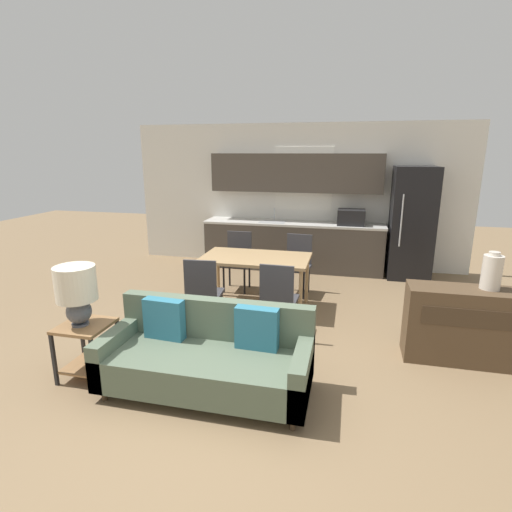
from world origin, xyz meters
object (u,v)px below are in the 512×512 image
object	(u,v)px
refrigerator	(412,223)
couch	(208,356)
vase	(492,272)
dining_chair_near_right	(278,296)
side_table	(87,342)
table_lamp	(76,290)
dining_chair_far_left	(238,258)
dining_chair_near_left	(203,290)
dining_chair_far_right	(297,262)
credenza	(467,325)
dining_table	(256,261)

from	to	relation	value
refrigerator	couch	distance (m)	4.75
vase	dining_chair_near_right	world-z (taller)	vase
side_table	table_lamp	world-z (taller)	table_lamp
dining_chair_near_right	dining_chair_far_left	bearing A→B (deg)	-57.41
refrigerator	dining_chair_near_left	distance (m)	4.03
table_lamp	dining_chair_far_left	size ratio (longest dim) A/B	0.63
dining_chair_near_right	dining_chair_far_right	distance (m)	1.59
refrigerator	dining_chair_near_left	bearing A→B (deg)	-133.75
table_lamp	dining_chair_near_left	bearing A→B (deg)	60.83
side_table	dining_chair_near_right	distance (m)	2.13
side_table	table_lamp	bearing A→B (deg)	-146.07
dining_chair_far_left	dining_chair_near_left	xyz separation A→B (m)	(0.01, -1.59, 0.00)
vase	dining_chair_near_right	xyz separation A→B (m)	(-2.21, 0.07, -0.48)
refrigerator	dining_chair_far_left	bearing A→B (deg)	-154.83
credenza	dining_chair_near_right	bearing A→B (deg)	176.64
dining_chair_near_right	side_table	bearing A→B (deg)	40.03
refrigerator	dining_chair_near_right	size ratio (longest dim) A/B	2.09
table_lamp	dining_chair_far_left	xyz separation A→B (m)	(0.74, 2.93, -0.41)
side_table	dining_chair_near_left	bearing A→B (deg)	61.44
dining_table	refrigerator	bearing A→B (deg)	42.05
dining_chair_far_right	vase	bearing A→B (deg)	-30.39
table_lamp	dining_chair_far_right	distance (m)	3.42
side_table	dining_chair_far_left	xyz separation A→B (m)	(0.71, 2.91, 0.13)
dining_table	dining_chair_far_right	xyz separation A→B (m)	(0.49, 0.77, -0.18)
refrigerator	dining_chair_far_right	size ratio (longest dim) A/B	2.09
dining_chair_far_right	couch	bearing A→B (deg)	-92.47
side_table	dining_chair_near_left	size ratio (longest dim) A/B	0.60
credenza	dining_chair_far_left	size ratio (longest dim) A/B	1.33
dining_chair_near_right	dining_table	bearing A→B (deg)	-58.25
credenza	vase	world-z (taller)	vase
credenza	table_lamp	bearing A→B (deg)	-161.83
refrigerator	dining_chair_far_right	distance (m)	2.28
dining_table	vase	xyz separation A→B (m)	(2.69, -0.89, 0.30)
refrigerator	side_table	world-z (taller)	refrigerator
couch	dining_chair_far_left	xyz separation A→B (m)	(-0.52, 2.82, 0.18)
dining_table	dining_chair_far_right	distance (m)	0.93
dining_table	side_table	xyz separation A→B (m)	(-1.19, -2.14, -0.32)
credenza	refrigerator	bearing A→B (deg)	94.08
dining_table	table_lamp	bearing A→B (deg)	-119.44
credenza	vase	xyz separation A→B (m)	(0.17, 0.05, 0.59)
dining_chair_near_right	table_lamp	bearing A→B (deg)	39.95
refrigerator	table_lamp	size ratio (longest dim) A/B	3.31
dining_table	dining_chair_far_left	xyz separation A→B (m)	(-0.48, 0.77, -0.18)
vase	dining_chair_far_right	size ratio (longest dim) A/B	0.42
side_table	dining_chair_far_right	bearing A→B (deg)	60.05
table_lamp	credenza	size ratio (longest dim) A/B	0.48
couch	dining_chair_far_left	bearing A→B (deg)	100.40
couch	side_table	size ratio (longest dim) A/B	3.41
couch	dining_chair_near_left	distance (m)	1.35
couch	dining_chair_far_left	world-z (taller)	dining_chair_far_left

